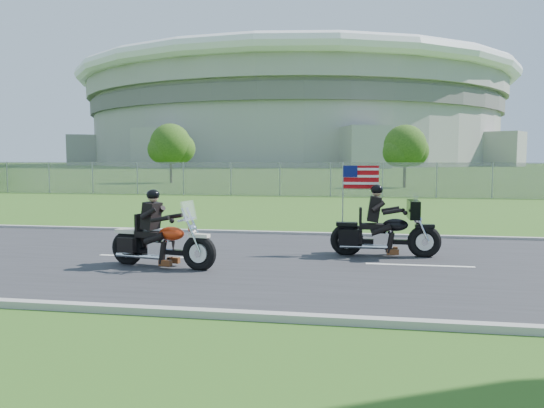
# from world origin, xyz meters

# --- Properties ---
(ground) EXTENTS (420.00, 420.00, 0.00)m
(ground) POSITION_xyz_m (0.00, 0.00, 0.00)
(ground) COLOR #38591B
(ground) RESTS_ON ground
(road) EXTENTS (120.00, 8.00, 0.04)m
(road) POSITION_xyz_m (0.00, 0.00, 0.02)
(road) COLOR #28282B
(road) RESTS_ON ground
(curb_north) EXTENTS (120.00, 0.18, 0.12)m
(curb_north) POSITION_xyz_m (0.00, 4.05, 0.05)
(curb_north) COLOR #9E9B93
(curb_north) RESTS_ON ground
(curb_south) EXTENTS (120.00, 0.18, 0.12)m
(curb_south) POSITION_xyz_m (0.00, -4.05, 0.05)
(curb_south) COLOR #9E9B93
(curb_south) RESTS_ON ground
(fence) EXTENTS (60.00, 0.03, 2.00)m
(fence) POSITION_xyz_m (-5.00, 20.00, 1.00)
(fence) COLOR gray
(fence) RESTS_ON ground
(stadium) EXTENTS (140.40, 140.40, 29.20)m
(stadium) POSITION_xyz_m (-20.00, 170.00, 15.58)
(stadium) COLOR #A3A099
(stadium) RESTS_ON ground
(tree_fence_near) EXTENTS (3.52, 3.28, 4.75)m
(tree_fence_near) POSITION_xyz_m (6.04, 30.04, 2.97)
(tree_fence_near) COLOR #382316
(tree_fence_near) RESTS_ON ground
(tree_fence_mid) EXTENTS (3.96, 3.69, 5.30)m
(tree_fence_mid) POSITION_xyz_m (-13.95, 34.04, 3.30)
(tree_fence_mid) COLOR #382316
(tree_fence_mid) RESTS_ON ground
(motorcycle_lead) EXTENTS (2.42, 0.88, 1.64)m
(motorcycle_lead) POSITION_xyz_m (-1.24, -0.99, 0.52)
(motorcycle_lead) COLOR black
(motorcycle_lead) RESTS_ON ground
(motorcycle_follow) EXTENTS (2.49, 0.82, 2.08)m
(motorcycle_follow) POSITION_xyz_m (3.33, 1.00, 0.57)
(motorcycle_follow) COLOR black
(motorcycle_follow) RESTS_ON ground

